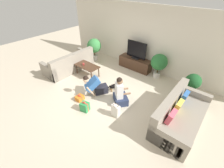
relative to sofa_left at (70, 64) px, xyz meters
name	(u,v)px	position (x,y,z in m)	size (l,w,h in m)	color
ground_plane	(104,96)	(2.37, -0.41, -0.29)	(16.00, 16.00, 0.00)	beige
wall_back	(146,39)	(2.37, 2.22, 1.01)	(8.40, 0.06, 2.60)	silver
sofa_left	(70,64)	(0.00, 0.00, 0.00)	(0.94, 2.10, 0.83)	gray
sofa_right	(180,115)	(4.74, 0.06, 0.00)	(0.94, 2.10, 0.83)	gray
coffee_table	(87,67)	(0.92, 0.19, 0.10)	(1.01, 0.53, 0.44)	#472D1E
tv_console	(135,63)	(2.13, 1.92, -0.05)	(1.46, 0.46, 0.49)	#472D1E
tv	(136,51)	(2.13, 1.92, 0.53)	(0.90, 0.20, 0.74)	black
potted_plant_corner_left	(94,46)	(0.14, 1.40, 0.40)	(0.66, 0.66, 1.06)	beige
potted_plant_back_right	(159,63)	(3.21, 1.87, 0.35)	(0.63, 0.63, 1.00)	beige
potted_plant_corner_right	(193,83)	(4.60, 1.46, 0.27)	(0.50, 0.50, 0.86)	#4C4C51
person_kneeling	(95,86)	(2.06, -0.49, 0.06)	(0.65, 0.82, 0.79)	#23232D
person_sitting	(120,94)	(2.98, -0.30, 0.05)	(0.66, 0.64, 0.95)	#283351
dog	(115,86)	(2.46, 0.11, -0.10)	(0.30, 0.47, 0.30)	black
gift_box_a	(80,98)	(1.89, -1.06, -0.21)	(0.23, 0.26, 0.22)	orange
gift_box_b	(85,107)	(2.39, -1.27, -0.14)	(0.28, 0.25, 0.35)	#2D934C
gift_bag_a	(116,111)	(3.25, -0.85, -0.09)	(0.25, 0.16, 0.42)	white
mug	(83,64)	(0.80, 0.12, 0.20)	(0.12, 0.08, 0.09)	#B23D38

